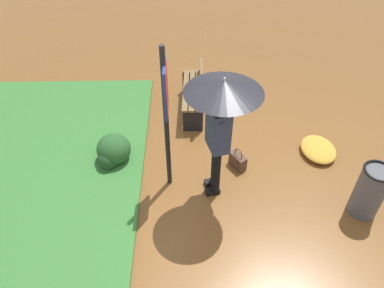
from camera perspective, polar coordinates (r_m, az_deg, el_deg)
ground_plane at (r=5.43m, az=3.85°, el=-8.93°), size 18.00×18.00×0.00m
grass_verge at (r=6.60m, az=-25.09°, el=-2.27°), size 4.80×4.00×0.05m
person_with_umbrella at (r=4.49m, az=4.61°, el=5.48°), size 0.96×0.96×2.04m
info_sign_post at (r=4.72m, az=-4.11°, el=5.95°), size 0.44×0.07×2.30m
handbag at (r=5.87m, az=7.23°, el=-2.62°), size 0.33×0.28×0.37m
park_bench at (r=6.87m, az=0.35°, el=8.20°), size 1.40×0.42×0.75m
trash_bin at (r=5.55m, az=26.27°, el=-6.68°), size 0.42×0.42×0.83m
shrub_cluster at (r=5.97m, az=-12.41°, el=-1.09°), size 0.60×0.55×0.49m
leaf_pile_by_bench at (r=6.45m, az=19.30°, el=-0.78°), size 0.72×0.58×0.16m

